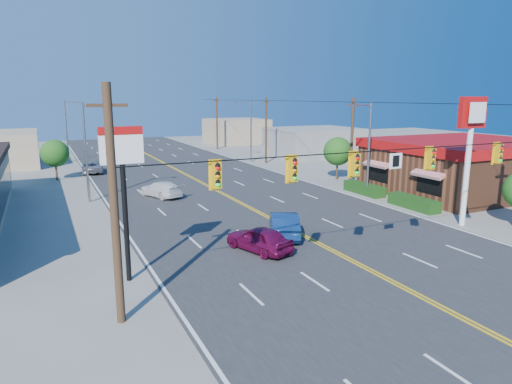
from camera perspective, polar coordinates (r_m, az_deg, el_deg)
name	(u,v)px	position (r m, az deg, el deg)	size (l,w,h in m)	color
ground	(370,271)	(23.63, 14.06, -9.60)	(160.00, 160.00, 0.00)	gray
road	(223,194)	(40.39, -4.11, -0.28)	(20.00, 120.00, 0.06)	#2D2D30
signal_span	(373,174)	(22.27, 14.45, 2.13)	(24.32, 0.34, 9.00)	#47301E
kfc	(461,166)	(45.10, 24.27, 3.01)	(16.30, 12.40, 4.70)	brown
kfc_pylon	(470,135)	(32.82, 25.21, 6.44)	(2.20, 0.36, 8.50)	white
pizza_hut_sign	(123,172)	(21.35, -16.32, 2.43)	(1.90, 0.30, 6.85)	black
streetlight_se	(367,144)	(39.92, 13.74, 5.79)	(2.55, 0.25, 8.00)	gray
streetlight_ne	(250,127)	(60.41, -0.80, 8.07)	(2.55, 0.25, 8.00)	gray
streetlight_sw	(88,147)	(39.20, -20.25, 5.29)	(2.55, 0.25, 8.00)	gray
streetlight_nw	(68,128)	(65.05, -22.44, 7.46)	(2.55, 0.25, 8.00)	gray
utility_pole_near	(352,143)	(43.94, 11.87, 5.99)	(0.28, 0.28, 8.40)	#47301E
utility_pole_mid	(266,131)	(59.24, 1.26, 7.69)	(0.28, 0.28, 8.40)	#47301E
utility_pole_far	(217,123)	(75.73, -4.91, 8.56)	(0.28, 0.28, 8.40)	#47301E
tree_kfc_rear	(338,151)	(48.05, 10.17, 5.02)	(2.94, 2.94, 4.41)	#47301E
tree_west	(55,153)	(51.18, -23.85, 4.44)	(2.80, 2.80, 4.20)	#47301E
bld_east_mid	(314,142)	(67.72, 7.20, 6.26)	(12.00, 10.00, 4.00)	gray
bld_east_far	(236,131)	(85.79, -2.48, 7.64)	(10.00, 10.00, 4.40)	tan
car_magenta	(259,240)	(25.42, 0.39, -5.99)	(1.68, 4.17, 1.42)	maroon
car_blue	(284,225)	(28.13, 3.52, -4.12)	(1.63, 4.67, 1.54)	navy
car_white	(161,190)	(39.90, -11.83, 0.28)	(1.87, 4.59, 1.33)	white
car_silver	(93,168)	(54.54, -19.75, 2.89)	(2.20, 4.77, 1.32)	#9C9BA0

